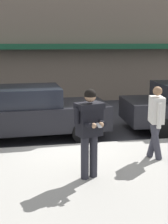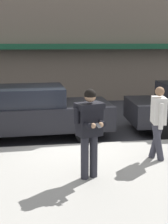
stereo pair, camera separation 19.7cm
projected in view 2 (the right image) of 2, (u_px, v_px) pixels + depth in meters
name	position (u px, v px, depth m)	size (l,w,h in m)	color
ground_plane	(72.00, 146.00, 8.57)	(80.00, 80.00, 0.00)	#333338
sidewalk	(141.00, 189.00, 5.94)	(32.00, 5.30, 0.14)	#99968E
curb_paint_line	(108.00, 144.00, 8.76)	(28.00, 0.12, 0.01)	silver
parked_sedan_mid	(33.00, 112.00, 9.21)	(4.57, 2.06, 1.54)	black
man_texting_on_phone	(90.00, 124.00, 6.03)	(0.62, 0.65, 1.81)	#23232B
pedestrian_in_light_coat	(158.00, 119.00, 7.06)	(0.37, 0.59, 1.70)	#33333D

